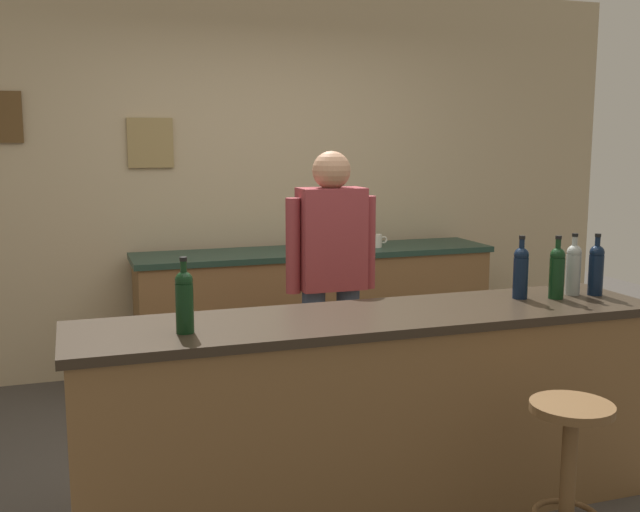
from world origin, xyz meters
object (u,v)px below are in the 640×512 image
object	(u,v)px
wine_bottle_b	(521,271)
wine_bottle_d	(573,268)
bar_stool	(569,458)
wine_bottle_c	(557,271)
bartender	(331,275)
coffee_mug	(377,241)
wine_glass_b	(320,234)
wine_bottle_e	(596,268)
wine_glass_c	(350,231)
wine_bottle_a	(184,299)
wine_glass_a	(293,234)

from	to	relation	value
wine_bottle_b	wine_bottle_d	distance (m)	0.30
bar_stool	wine_bottle_c	world-z (taller)	wine_bottle_c
bartender	wine_bottle_b	bearing A→B (deg)	-49.10
coffee_mug	bartender	bearing A→B (deg)	-123.45
wine_glass_b	coffee_mug	size ratio (longest dim) A/B	1.24
wine_bottle_e	wine_glass_c	distance (m)	2.17
wine_bottle_b	wine_glass_b	size ratio (longest dim) A/B	1.97
bar_stool	wine_glass_c	size ratio (longest dim) A/B	4.39
bar_stool	wine_glass_b	size ratio (longest dim) A/B	4.39
bartender	coffee_mug	world-z (taller)	bartender
bar_stool	wine_glass_c	distance (m)	2.88
wine_bottle_a	wine_bottle_b	world-z (taller)	same
wine_bottle_d	wine_glass_b	bearing A→B (deg)	108.14
wine_bottle_d	wine_glass_c	world-z (taller)	wine_bottle_d
wine_glass_a	coffee_mug	distance (m)	0.62
bar_stool	wine_glass_a	world-z (taller)	wine_glass_a
wine_bottle_e	wine_glass_c	size ratio (longest dim) A/B	1.97
wine_bottle_b	wine_glass_b	xyz separation A→B (m)	(-0.36, 1.99, -0.05)
wine_bottle_b	wine_bottle_c	bearing A→B (deg)	-19.64
wine_bottle_b	coffee_mug	world-z (taller)	wine_bottle_b
bartender	wine_bottle_c	world-z (taller)	bartender
bartender	bar_stool	xyz separation A→B (m)	(0.43, -1.55, -0.48)
bar_stool	wine_glass_a	bearing A→B (deg)	96.00
wine_bottle_c	wine_glass_c	bearing A→B (deg)	96.84
wine_bottle_b	wine_glass_c	bearing A→B (deg)	92.53
bar_stool	wine_glass_c	bearing A→B (deg)	86.69
wine_glass_b	wine_bottle_d	bearing A→B (deg)	-71.86
wine_bottle_c	wine_glass_a	world-z (taller)	wine_bottle_c
wine_bottle_a	wine_glass_c	world-z (taller)	wine_bottle_a
wine_bottle_a	wine_glass_c	xyz separation A→B (m)	(1.54, 2.20, -0.05)
wine_glass_a	wine_glass_c	world-z (taller)	same
bartender	coffee_mug	distance (m)	1.37
wine_bottle_d	wine_glass_a	world-z (taller)	wine_bottle_d
wine_glass_b	wine_bottle_e	bearing A→B (deg)	-69.70
bar_stool	wine_bottle_a	size ratio (longest dim) A/B	2.22
wine_bottle_b	wine_bottle_a	bearing A→B (deg)	-175.11
wine_glass_b	wine_glass_a	bearing A→B (deg)	169.64
wine_bottle_b	wine_glass_a	world-z (taller)	wine_bottle_b
wine_bottle_c	wine_glass_b	world-z (taller)	wine_bottle_c
wine_bottle_a	wine_bottle_d	size ratio (longest dim) A/B	1.00
wine_bottle_b	wine_bottle_e	xyz separation A→B (m)	(0.40, -0.05, 0.00)
wine_bottle_d	wine_glass_c	size ratio (longest dim) A/B	1.97
bartender	wine_bottle_b	xyz separation A→B (m)	(0.69, -0.79, 0.12)
bartender	coffee_mug	xyz separation A→B (m)	(0.76, 1.15, 0.01)
wine_bottle_c	wine_bottle_d	xyz separation A→B (m)	(0.13, 0.05, 0.00)
wine_bottle_a	wine_glass_a	xyz separation A→B (m)	(1.09, 2.16, -0.05)
wine_bottle_d	wine_glass_a	size ratio (longest dim) A/B	1.97
bartender	wine_bottle_d	size ratio (longest dim) A/B	5.29
bartender	wine_bottle_e	bearing A→B (deg)	-37.88
wine_bottle_d	wine_glass_b	world-z (taller)	wine_bottle_d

